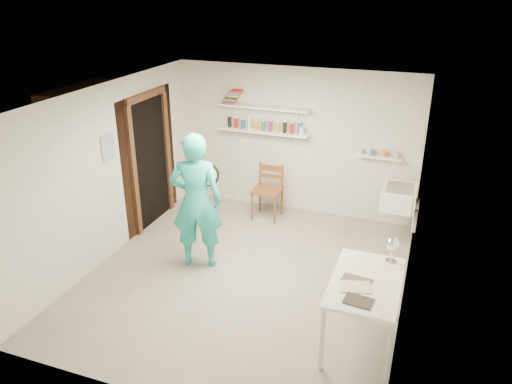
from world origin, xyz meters
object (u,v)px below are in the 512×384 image
(belfast_sink, at_px, (399,197))
(work_table, at_px, (363,312))
(wooden_chair, at_px, (267,190))
(wall_clock, at_px, (207,174))
(desk_lamp, at_px, (393,244))
(man, at_px, (196,201))

(belfast_sink, relative_size, work_table, 0.51)
(wooden_chair, bearing_deg, belfast_sink, -0.78)
(wooden_chair, bearing_deg, wall_clock, -102.02)
(work_table, relative_size, desk_lamp, 8.00)
(man, xyz_separation_m, work_table, (2.36, -0.88, -0.55))
(desk_lamp, bearing_deg, wall_clock, 165.97)
(wooden_chair, bearing_deg, work_table, -51.66)
(man, bearing_deg, desk_lamp, 153.48)
(belfast_sink, relative_size, wooden_chair, 0.63)
(belfast_sink, relative_size, man, 0.32)
(wall_clock, distance_m, wooden_chair, 1.71)
(man, relative_size, desk_lamp, 12.79)
(belfast_sink, height_order, wall_clock, wall_clock)
(man, bearing_deg, belfast_sink, -164.12)
(desk_lamp, bearing_deg, belfast_sink, 92.36)
(man, distance_m, desk_lamp, 2.59)
(wall_clock, distance_m, desk_lamp, 2.58)
(wooden_chair, height_order, desk_lamp, desk_lamp)
(wooden_chair, bearing_deg, man, -102.53)
(belfast_sink, height_order, work_table, belfast_sink)
(wooden_chair, distance_m, work_table, 3.23)
(man, relative_size, wooden_chair, 1.96)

